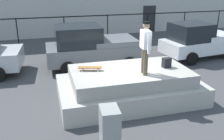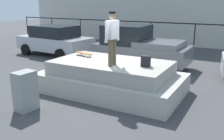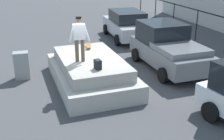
# 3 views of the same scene
# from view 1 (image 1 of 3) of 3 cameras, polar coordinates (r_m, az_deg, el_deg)

# --- Properties ---
(ground_plane) EXTENTS (60.00, 60.00, 0.00)m
(ground_plane) POSITION_cam_1_polar(r_m,az_deg,el_deg) (9.16, 2.81, -6.09)
(ground_plane) COLOR #424244
(concrete_ledge) EXTENTS (4.82, 2.75, 1.08)m
(concrete_ledge) POSITION_cam_1_polar(r_m,az_deg,el_deg) (8.87, 3.97, -3.53)
(concrete_ledge) COLOR #ADA89E
(concrete_ledge) RESTS_ON ground_plane
(skateboarder) EXTENTS (0.27, 0.80, 1.68)m
(skateboarder) POSITION_cam_1_polar(r_m,az_deg,el_deg) (8.05, 7.43, 5.64)
(skateboarder) COLOR brown
(skateboarder) RESTS_ON concrete_ledge
(skateboard) EXTENTS (0.81, 0.39, 0.12)m
(skateboard) POSITION_cam_1_polar(r_m,az_deg,el_deg) (8.56, -4.92, 0.51)
(skateboard) COLOR brown
(skateboard) RESTS_ON concrete_ledge
(backpack) EXTENTS (0.30, 0.23, 0.34)m
(backpack) POSITION_cam_1_polar(r_m,az_deg,el_deg) (9.01, 12.05, 1.62)
(backpack) COLOR black
(backpack) RESTS_ON concrete_ledge
(car_grey_pickup_mid) EXTENTS (4.49, 2.26, 1.97)m
(car_grey_pickup_mid) POSITION_cam_1_polar(r_m,az_deg,el_deg) (12.03, -4.54, 5.20)
(car_grey_pickup_mid) COLOR slate
(car_grey_pickup_mid) RESTS_ON ground_plane
(car_white_pickup_far) EXTENTS (4.32, 2.45, 1.85)m
(car_white_pickup_far) POSITION_cam_1_polar(r_m,az_deg,el_deg) (14.15, 18.74, 6.23)
(car_white_pickup_far) COLOR white
(car_white_pickup_far) RESTS_ON ground_plane
(utility_box) EXTENTS (0.48, 0.63, 1.15)m
(utility_box) POSITION_cam_1_polar(r_m,az_deg,el_deg) (6.31, -0.52, -13.18)
(utility_box) COLOR gray
(utility_box) RESTS_ON ground_plane
(fence_row) EXTENTS (24.06, 0.06, 1.85)m
(fence_row) POSITION_cam_1_polar(r_m,az_deg,el_deg) (15.86, -5.74, 10.16)
(fence_row) COLOR black
(fence_row) RESTS_ON ground_plane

